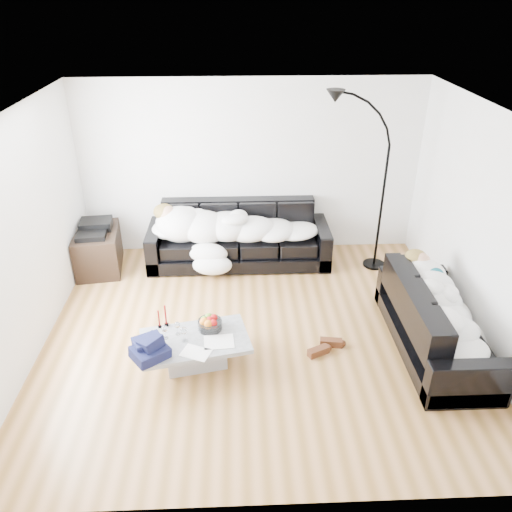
{
  "coord_description": "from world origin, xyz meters",
  "views": [
    {
      "loc": [
        -0.21,
        -4.81,
        3.72
      ],
      "look_at": [
        0.0,
        0.3,
        0.9
      ],
      "focal_mm": 35.0,
      "sensor_mm": 36.0,
      "label": 1
    }
  ],
  "objects_px": {
    "coffee_table": "(196,351)",
    "floor_lamp": "(383,195)",
    "sofa_right": "(437,318)",
    "wine_glass_b": "(165,332)",
    "candle_right": "(166,316)",
    "candle_left": "(159,319)",
    "sleeper_right": "(441,302)",
    "sofa_back": "(239,235)",
    "sleeper_back": "(239,224)",
    "shoes": "(324,347)",
    "fruit_bowl": "(210,322)",
    "wine_glass_c": "(184,334)",
    "stereo": "(94,227)",
    "av_cabinet": "(98,250)",
    "wine_glass_a": "(177,328)"
  },
  "relations": [
    {
      "from": "fruit_bowl",
      "to": "wine_glass_c",
      "type": "distance_m",
      "value": 0.34
    },
    {
      "from": "fruit_bowl",
      "to": "sleeper_back",
      "type": "bearing_deg",
      "value": 80.54
    },
    {
      "from": "floor_lamp",
      "to": "candle_right",
      "type": "bearing_deg",
      "value": -160.91
    },
    {
      "from": "sleeper_back",
      "to": "shoes",
      "type": "xyz_separation_m",
      "value": [
        0.95,
        -2.09,
        -0.6
      ]
    },
    {
      "from": "wine_glass_b",
      "to": "stereo",
      "type": "distance_m",
      "value": 2.48
    },
    {
      "from": "sofa_back",
      "to": "candle_left",
      "type": "xyz_separation_m",
      "value": [
        -0.91,
        -2.07,
        0.01
      ]
    },
    {
      "from": "wine_glass_b",
      "to": "candle_left",
      "type": "bearing_deg",
      "value": 113.63
    },
    {
      "from": "wine_glass_c",
      "to": "coffee_table",
      "type": "bearing_deg",
      "value": 16.76
    },
    {
      "from": "sofa_right",
      "to": "wine_glass_b",
      "type": "bearing_deg",
      "value": 92.75
    },
    {
      "from": "stereo",
      "to": "wine_glass_c",
      "type": "bearing_deg",
      "value": -62.98
    },
    {
      "from": "sofa_right",
      "to": "fruit_bowl",
      "type": "height_order",
      "value": "sofa_right"
    },
    {
      "from": "floor_lamp",
      "to": "candle_left",
      "type": "bearing_deg",
      "value": -161.13
    },
    {
      "from": "wine_glass_b",
      "to": "wine_glass_c",
      "type": "relative_size",
      "value": 0.9
    },
    {
      "from": "sleeper_back",
      "to": "wine_glass_a",
      "type": "height_order",
      "value": "sleeper_back"
    },
    {
      "from": "sofa_right",
      "to": "wine_glass_c",
      "type": "xyz_separation_m",
      "value": [
        -2.82,
        -0.2,
        0.02
      ]
    },
    {
      "from": "wine_glass_a",
      "to": "stereo",
      "type": "height_order",
      "value": "stereo"
    },
    {
      "from": "fruit_bowl",
      "to": "wine_glass_b",
      "type": "relative_size",
      "value": 1.68
    },
    {
      "from": "sleeper_back",
      "to": "wine_glass_c",
      "type": "distance_m",
      "value": 2.37
    },
    {
      "from": "candle_left",
      "to": "candle_right",
      "type": "distance_m",
      "value": 0.08
    },
    {
      "from": "sofa_right",
      "to": "wine_glass_a",
      "type": "height_order",
      "value": "sofa_right"
    },
    {
      "from": "sofa_right",
      "to": "fruit_bowl",
      "type": "distance_m",
      "value": 2.55
    },
    {
      "from": "sofa_back",
      "to": "floor_lamp",
      "type": "height_order",
      "value": "floor_lamp"
    },
    {
      "from": "stereo",
      "to": "floor_lamp",
      "type": "distance_m",
      "value": 4.08
    },
    {
      "from": "fruit_bowl",
      "to": "shoes",
      "type": "xyz_separation_m",
      "value": [
        1.3,
        -0.02,
        -0.37
      ]
    },
    {
      "from": "av_cabinet",
      "to": "wine_glass_b",
      "type": "bearing_deg",
      "value": -68.06
    },
    {
      "from": "sofa_back",
      "to": "sleeper_back",
      "type": "relative_size",
      "value": 1.18
    },
    {
      "from": "coffee_table",
      "to": "floor_lamp",
      "type": "relative_size",
      "value": 0.51
    },
    {
      "from": "sofa_back",
      "to": "wine_glass_a",
      "type": "height_order",
      "value": "sofa_back"
    },
    {
      "from": "sofa_right",
      "to": "floor_lamp",
      "type": "xyz_separation_m",
      "value": [
        -0.2,
        1.91,
        0.72
      ]
    },
    {
      "from": "sofa_back",
      "to": "wine_glass_b",
      "type": "distance_m",
      "value": 2.41
    },
    {
      "from": "wine_glass_a",
      "to": "shoes",
      "type": "bearing_deg",
      "value": 2.24
    },
    {
      "from": "coffee_table",
      "to": "wine_glass_c",
      "type": "bearing_deg",
      "value": -163.24
    },
    {
      "from": "sofa_back",
      "to": "av_cabinet",
      "type": "relative_size",
      "value": 3.03
    },
    {
      "from": "sleeper_right",
      "to": "wine_glass_a",
      "type": "relative_size",
      "value": 10.93
    },
    {
      "from": "sofa_right",
      "to": "candle_right",
      "type": "xyz_separation_m",
      "value": [
        -3.04,
        0.08,
        0.07
      ]
    },
    {
      "from": "candle_right",
      "to": "wine_glass_c",
      "type": "bearing_deg",
      "value": -51.78
    },
    {
      "from": "sofa_right",
      "to": "wine_glass_b",
      "type": "relative_size",
      "value": 12.34
    },
    {
      "from": "wine_glass_c",
      "to": "shoes",
      "type": "height_order",
      "value": "wine_glass_c"
    },
    {
      "from": "sofa_right",
      "to": "wine_glass_a",
      "type": "bearing_deg",
      "value": 91.52
    },
    {
      "from": "sleeper_right",
      "to": "candle_right",
      "type": "height_order",
      "value": "sleeper_right"
    },
    {
      "from": "wine_glass_a",
      "to": "wine_glass_c",
      "type": "xyz_separation_m",
      "value": [
        0.08,
        -0.13,
        0.01
      ]
    },
    {
      "from": "sleeper_right",
      "to": "candle_left",
      "type": "distance_m",
      "value": 3.12
    },
    {
      "from": "candle_left",
      "to": "av_cabinet",
      "type": "distance_m",
      "value": 2.26
    },
    {
      "from": "sleeper_right",
      "to": "av_cabinet",
      "type": "xyz_separation_m",
      "value": [
        -4.25,
        1.99,
        -0.33
      ]
    },
    {
      "from": "stereo",
      "to": "floor_lamp",
      "type": "relative_size",
      "value": 0.2
    },
    {
      "from": "candle_left",
      "to": "sofa_right",
      "type": "bearing_deg",
      "value": -0.98
    },
    {
      "from": "sofa_back",
      "to": "candle_right",
      "type": "bearing_deg",
      "value": -112.25
    },
    {
      "from": "sofa_back",
      "to": "fruit_bowl",
      "type": "height_order",
      "value": "sofa_back"
    },
    {
      "from": "wine_glass_c",
      "to": "shoes",
      "type": "bearing_deg",
      "value": 6.98
    },
    {
      "from": "fruit_bowl",
      "to": "av_cabinet",
      "type": "relative_size",
      "value": 0.31
    }
  ]
}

